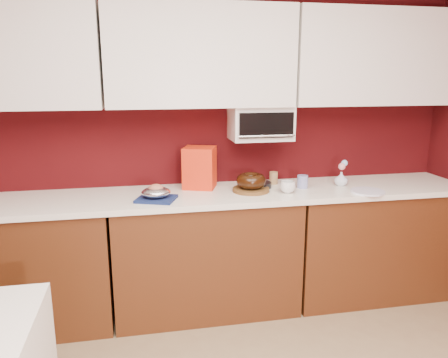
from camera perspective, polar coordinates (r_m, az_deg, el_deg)
name	(u,v)px	position (r m, az deg, el deg)	size (l,w,h in m)	color
wall_back	(198,138)	(3.36, -3.37, 5.30)	(4.00, 0.02, 2.50)	#3E080A
base_cabinet_left	(13,269)	(3.37, -25.83, -10.53)	(1.31, 0.58, 0.86)	#502610
base_cabinet_center	(206,254)	(3.29, -2.42, -9.76)	(1.31, 0.58, 0.86)	#502610
base_cabinet_right	(370,241)	(3.71, 18.56, -7.70)	(1.31, 0.58, 0.86)	#502610
countertop	(205,196)	(3.14, -2.50, -2.17)	(4.00, 0.62, 0.04)	white
upper_cabinet_center	(200,56)	(3.17, -3.10, 15.69)	(1.31, 0.33, 0.70)	white
upper_cabinet_right	(375,58)	(3.61, 19.11, 14.72)	(1.31, 0.33, 0.70)	white
toaster_oven	(260,123)	(3.30, 4.78, 7.31)	(0.45, 0.30, 0.25)	white
toaster_oven_door	(267,125)	(3.15, 5.58, 7.01)	(0.40, 0.02, 0.18)	black
toaster_oven_handle	(267,136)	(3.14, 5.63, 5.62)	(0.02, 0.02, 0.42)	silver
cake_base	(251,190)	(3.17, 3.53, -1.41)	(0.27, 0.27, 0.02)	brown
bundt_cake	(251,181)	(3.16, 3.55, -0.22)	(0.21, 0.21, 0.09)	black
navy_towel	(156,199)	(2.98, -8.83, -2.58)	(0.25, 0.21, 0.02)	#152250
foil_ham_nest	(156,192)	(2.97, -8.86, -1.73)	(0.20, 0.17, 0.07)	silver
roasted_ham	(156,189)	(2.96, -8.88, -1.27)	(0.10, 0.09, 0.07)	#B77053
pandoro_box	(200,168)	(3.25, -3.21, 1.50)	(0.22, 0.20, 0.31)	#BD0C0D
dark_pan	(257,185)	(3.29, 4.32, -0.75)	(0.22, 0.22, 0.04)	black
coffee_mug	(288,186)	(3.15, 8.31, -0.88)	(0.09, 0.09, 0.10)	silver
blue_jar	(302,182)	(3.31, 10.22, -0.33)	(0.08, 0.08, 0.10)	navy
flower_vase	(341,178)	(3.44, 15.05, 0.14)	(0.08, 0.08, 0.12)	silver
flower_pink	(342,167)	(3.43, 15.14, 1.58)	(0.05, 0.05, 0.05)	pink
flower_blue	(344,163)	(3.45, 15.46, 2.02)	(0.05, 0.05, 0.05)	#99C3F5
china_plate	(368,191)	(3.31, 18.25, -1.56)	(0.24, 0.24, 0.01)	white
amber_bottle	(273,178)	(3.40, 6.40, 0.12)	(0.03, 0.03, 0.09)	brown
paper_cup	(274,178)	(3.40, 6.49, 0.14)	(0.06, 0.06, 0.10)	olive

